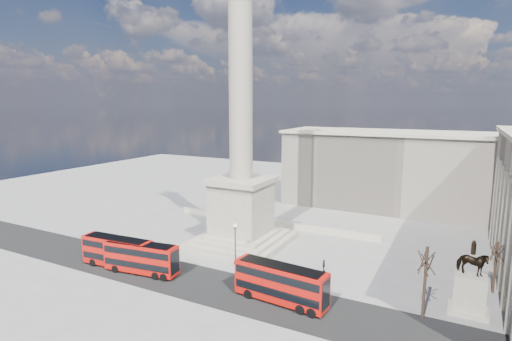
{
  "coord_description": "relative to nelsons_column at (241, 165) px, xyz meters",
  "views": [
    {
      "loc": [
        30.61,
        -48.69,
        22.33
      ],
      "look_at": [
        4.33,
        1.74,
        12.83
      ],
      "focal_mm": 28.0,
      "sensor_mm": 36.0,
      "label": 1
    }
  ],
  "objects": [
    {
      "name": "victorian_lamp",
      "position": [
        3.4,
        -7.77,
        -9.43
      ],
      "size": [
        0.51,
        0.51,
        5.92
      ],
      "rotation": [
        0.0,
        0.0,
        -0.42
      ],
      "color": "black",
      "rests_on": "ground"
    },
    {
      "name": "red_bus_a",
      "position": [
        -10.43,
        -16.14,
        -10.68
      ],
      "size": [
        10.65,
        3.17,
        4.26
      ],
      "rotation": [
        0.0,
        0.0,
        0.07
      ],
      "color": "red",
      "rests_on": "ground"
    },
    {
      "name": "red_bus_c",
      "position": [
        13.59,
        -14.88,
        -10.59
      ],
      "size": [
        11.13,
        3.44,
        4.44
      ],
      "rotation": [
        0.0,
        0.0,
        -0.09
      ],
      "color": "red",
      "rests_on": "ground"
    },
    {
      "name": "pedestrian_standing",
      "position": [
        17.45,
        -11.5,
        -11.95
      ],
      "size": [
        1.19,
        1.17,
        1.93
      ],
      "primitive_type": "imported",
      "rotation": [
        0.0,
        0.0,
        3.85
      ],
      "color": "black",
      "rests_on": "ground"
    },
    {
      "name": "balustrade_wall",
      "position": [
        0.0,
        11.0,
        -12.37
      ],
      "size": [
        40.0,
        0.6,
        1.1
      ],
      "primitive_type": "cube",
      "color": "beige",
      "rests_on": "ground"
    },
    {
      "name": "equestrian_statue",
      "position": [
        32.44,
        -7.6,
        -10.07
      ],
      "size": [
        3.93,
        2.95,
        8.21
      ],
      "color": "beige",
      "rests_on": "ground"
    },
    {
      "name": "bare_tree_near",
      "position": [
        28.2,
        -11.08,
        -6.37
      ],
      "size": [
        1.9,
        1.9,
        8.32
      ],
      "rotation": [
        0.0,
        0.0,
        -0.28
      ],
      "color": "#332319",
      "rests_on": "ground"
    },
    {
      "name": "red_bus_b",
      "position": [
        -6.11,
        -16.12,
        -10.72
      ],
      "size": [
        10.56,
        3.64,
        4.2
      ],
      "rotation": [
        0.0,
        0.0,
        0.13
      ],
      "color": "red",
      "rests_on": "ground"
    },
    {
      "name": "pedestrian_walking",
      "position": [
        12.17,
        -10.21,
        -12.08
      ],
      "size": [
        0.67,
        0.51,
        1.68
      ],
      "primitive_type": "imported",
      "rotation": [
        0.0,
        0.0,
        -0.18
      ],
      "color": "black",
      "rests_on": "ground"
    },
    {
      "name": "bare_tree_mid",
      "position": [
        35.12,
        -0.92,
        -7.62
      ],
      "size": [
        1.77,
        1.77,
        6.72
      ],
      "rotation": [
        0.0,
        0.0,
        -0.09
      ],
      "color": "#332319",
      "rests_on": "ground"
    },
    {
      "name": "ground",
      "position": [
        0.0,
        -5.0,
        -12.92
      ],
      "size": [
        180.0,
        180.0,
        0.0
      ],
      "primitive_type": "plane",
      "color": "gray",
      "rests_on": "ground"
    },
    {
      "name": "pedestrian_crossing",
      "position": [
        15.22,
        -4.36,
        -12.08
      ],
      "size": [
        0.66,
        1.05,
        1.67
      ],
      "primitive_type": "imported",
      "rotation": [
        0.0,
        0.0,
        1.85
      ],
      "color": "black",
      "rests_on": "ground"
    },
    {
      "name": "nelsons_column",
      "position": [
        0.0,
        0.0,
        0.0
      ],
      "size": [
        14.0,
        14.0,
        49.85
      ],
      "color": "#B1A893",
      "rests_on": "ground"
    },
    {
      "name": "building_northeast",
      "position": [
        20.0,
        35.0,
        -4.59
      ],
      "size": [
        51.0,
        17.0,
        16.6
      ],
      "color": "#B0A491",
      "rests_on": "ground"
    },
    {
      "name": "asphalt_road",
      "position": [
        5.0,
        -15.0,
        -12.91
      ],
      "size": [
        120.0,
        9.0,
        0.01
      ],
      "primitive_type": "cube",
      "color": "black",
      "rests_on": "ground"
    }
  ]
}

